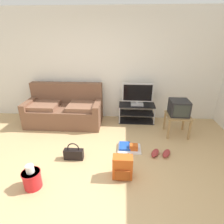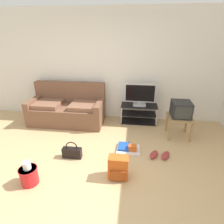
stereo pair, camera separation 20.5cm
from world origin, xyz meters
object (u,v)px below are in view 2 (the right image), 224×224
object	(u,v)px
handbag	(72,152)
flat_tv	(140,95)
couch	(68,109)
crt_tv	(181,109)
tv_stand	(139,114)
backpack	(118,168)
side_table	(179,120)
cleaning_bucket	(29,175)
floor_tray	(128,148)
sneakers_pair	(160,155)

from	to	relation	value
handbag	flat_tv	bearing A→B (deg)	53.07
couch	crt_tv	world-z (taller)	couch
flat_tv	tv_stand	bearing A→B (deg)	90.00
flat_tv	crt_tv	size ratio (longest dim) A/B	1.83
backpack	handbag	bearing A→B (deg)	167.82
flat_tv	backpack	distance (m)	2.13
couch	side_table	bearing A→B (deg)	-9.02
cleaning_bucket	side_table	bearing A→B (deg)	34.49
tv_stand	cleaning_bucket	bearing A→B (deg)	-125.29
side_table	floor_tray	distance (m)	1.31
crt_tv	backpack	world-z (taller)	crt_tv
couch	backpack	world-z (taller)	couch
couch	side_table	distance (m)	2.70
tv_stand	floor_tray	distance (m)	1.32
couch	handbag	distance (m)	1.59
crt_tv	floor_tray	world-z (taller)	crt_tv
side_table	handbag	world-z (taller)	side_table
side_table	cleaning_bucket	size ratio (longest dim) A/B	1.26
flat_tv	cleaning_bucket	size ratio (longest dim) A/B	1.91
floor_tray	backpack	bearing A→B (deg)	-99.16
flat_tv	handbag	xyz separation A→B (m)	(-1.22, -1.62, -0.63)
side_table	cleaning_bucket	world-z (taller)	side_table
backpack	tv_stand	bearing A→B (deg)	92.94
crt_tv	floor_tray	size ratio (longest dim) A/B	0.91
tv_stand	cleaning_bucket	size ratio (longest dim) A/B	2.27
crt_tv	cleaning_bucket	xyz separation A→B (m)	(-2.52, -1.75, -0.48)
handbag	sneakers_pair	xyz separation A→B (m)	(1.61, 0.21, -0.07)
side_table	sneakers_pair	bearing A→B (deg)	-119.96
tv_stand	handbag	world-z (taller)	tv_stand
crt_tv	couch	bearing A→B (deg)	171.32
flat_tv	side_table	distance (m)	1.10
side_table	backpack	world-z (taller)	side_table
couch	backpack	size ratio (longest dim) A/B	4.74
sneakers_pair	floor_tray	bearing A→B (deg)	165.87
handbag	floor_tray	distance (m)	1.08
side_table	backpack	distance (m)	1.88
handbag	cleaning_bucket	bearing A→B (deg)	-122.13
flat_tv	floor_tray	xyz separation A→B (m)	(-0.21, -1.26, -0.70)
backpack	crt_tv	bearing A→B (deg)	62.74
side_table	crt_tv	size ratio (longest dim) A/B	1.21
flat_tv	crt_tv	bearing A→B (deg)	-33.73
cleaning_bucket	sneakers_pair	bearing A→B (deg)	23.94
tv_stand	flat_tv	world-z (taller)	flat_tv
flat_tv	cleaning_bucket	xyz separation A→B (m)	(-1.66, -2.32, -0.58)
tv_stand	flat_tv	xyz separation A→B (m)	(0.00, -0.02, 0.51)
couch	cleaning_bucket	distance (m)	2.17
backpack	cleaning_bucket	xyz separation A→B (m)	(-1.33, -0.29, -0.03)
couch	cleaning_bucket	world-z (taller)	couch
tv_stand	backpack	distance (m)	2.08
handbag	cleaning_bucket	world-z (taller)	cleaning_bucket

